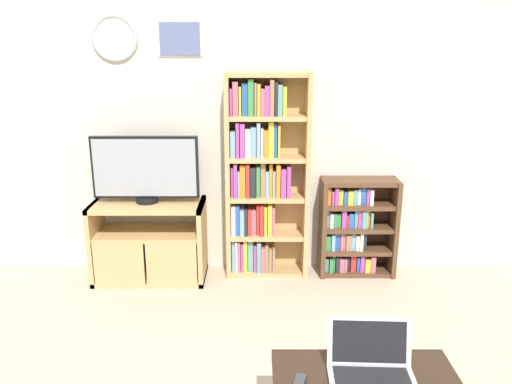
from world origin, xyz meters
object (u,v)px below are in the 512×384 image
at_px(bookshelf_tall, 264,177).
at_px(television, 147,169).
at_px(tv_stand, 151,241).
at_px(laptop, 373,364).
at_px(bookshelf_short, 356,228).

bearing_deg(bookshelf_tall, television, -174.38).
distance_m(tv_stand, television, 0.59).
relative_size(tv_stand, laptop, 2.33).
bearing_deg(tv_stand, laptop, -53.90).
height_order(bookshelf_short, laptop, bookshelf_short).
bearing_deg(laptop, television, 128.31).
height_order(television, bookshelf_tall, bookshelf_tall).
xyz_separation_m(bookshelf_tall, bookshelf_short, (0.76, -0.00, -0.43)).
bearing_deg(television, bookshelf_short, 3.00).
relative_size(bookshelf_short, laptop, 2.12).
distance_m(bookshelf_tall, bookshelf_short, 0.88).
height_order(tv_stand, bookshelf_short, bookshelf_short).
distance_m(tv_stand, bookshelf_tall, 1.05).
bearing_deg(laptop, bookshelf_short, 83.96).
bearing_deg(television, tv_stand, -86.77).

